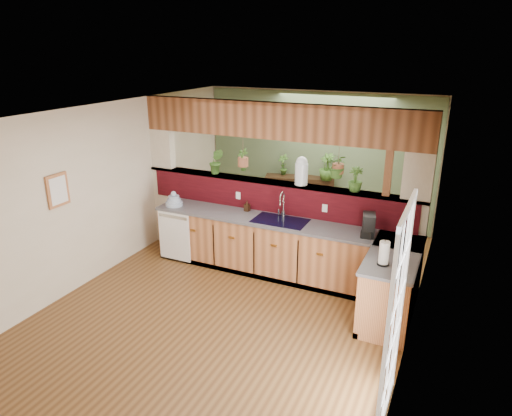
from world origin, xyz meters
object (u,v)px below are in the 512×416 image
at_px(glass_jar, 301,171).
at_px(soap_dispenser, 247,206).
at_px(paper_towel, 384,254).
at_px(coffee_maker, 368,226).
at_px(faucet, 282,203).
at_px(dish_stack, 174,201).
at_px(shelving_console, 299,198).

bearing_deg(glass_jar, soap_dispenser, -166.23).
bearing_deg(soap_dispenser, paper_towel, -23.55).
bearing_deg(coffee_maker, glass_jar, 148.08).
xyz_separation_m(faucet, paper_towel, (1.71, -0.99, -0.08)).
height_order(paper_towel, glass_jar, glass_jar).
distance_m(dish_stack, shelving_console, 2.76).
distance_m(dish_stack, paper_towel, 3.60).
xyz_separation_m(faucet, dish_stack, (-1.81, -0.26, -0.15)).
height_order(coffee_maker, glass_jar, glass_jar).
bearing_deg(soap_dispenser, dish_stack, -167.46).
distance_m(soap_dispenser, paper_towel, 2.52).
bearing_deg(paper_towel, glass_jar, 140.96).
distance_m(dish_stack, coffee_maker, 3.16).
relative_size(dish_stack, paper_towel, 0.89).
xyz_separation_m(dish_stack, soap_dispenser, (1.21, 0.27, 0.01)).
distance_m(soap_dispenser, coffee_maker, 1.97).
xyz_separation_m(dish_stack, coffee_maker, (3.16, 0.07, 0.07)).
xyz_separation_m(coffee_maker, glass_jar, (-1.14, 0.40, 0.56)).
bearing_deg(glass_jar, faucet, -134.96).
bearing_deg(dish_stack, coffee_maker, 1.23).
height_order(coffee_maker, shelving_console, coffee_maker).
height_order(dish_stack, coffee_maker, coffee_maker).
bearing_deg(dish_stack, shelving_console, 60.56).
distance_m(dish_stack, soap_dispenser, 1.24).
distance_m(coffee_maker, glass_jar, 1.33).
bearing_deg(paper_towel, dish_stack, 168.13).
bearing_deg(coffee_maker, paper_towel, -78.68).
distance_m(soap_dispenser, shelving_console, 2.16).
bearing_deg(glass_jar, dish_stack, -166.96).
bearing_deg(soap_dispenser, glass_jar, 13.77).
xyz_separation_m(soap_dispenser, coffee_maker, (1.96, -0.20, 0.06)).
bearing_deg(paper_towel, shelving_console, 125.05).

